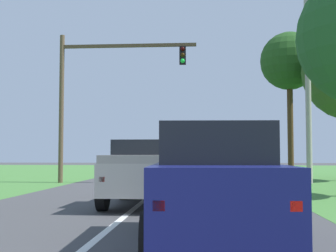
{
  "coord_description": "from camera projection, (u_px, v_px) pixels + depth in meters",
  "views": [
    {
      "loc": [
        1.82,
        -2.02,
        1.48
      ],
      "look_at": [
        0.58,
        14.81,
        2.48
      ],
      "focal_mm": 49.41,
      "sensor_mm": 36.0,
      "label": 1
    }
  ],
  "objects": [
    {
      "name": "utility_pole_right",
      "position": [
        308.0,
        87.0,
        22.86
      ],
      "size": [
        0.28,
        0.28,
        9.56
      ],
      "primitive_type": "cylinder",
      "color": "#9E998E",
      "rests_on": "ground_plane"
    },
    {
      "name": "keep_moving_sign",
      "position": [
        271.0,
        154.0,
        21.52
      ],
      "size": [
        0.6,
        0.09,
        2.26
      ],
      "color": "gray",
      "rests_on": "ground_plane"
    },
    {
      "name": "red_suv_near",
      "position": [
        213.0,
        182.0,
        7.56
      ],
      "size": [
        2.25,
        4.69,
        1.93
      ],
      "color": "navy",
      "rests_on": "ground_plane"
    },
    {
      "name": "pickup_truck_lead",
      "position": [
        149.0,
        172.0,
        13.2
      ],
      "size": [
        2.32,
        4.85,
        1.85
      ],
      "color": "#B7B2A8",
      "rests_on": "ground_plane"
    },
    {
      "name": "extra_tree_2",
      "position": [
        289.0,
        62.0,
        28.71
      ],
      "size": [
        3.6,
        3.6,
        9.03
      ],
      "color": "#4C351E",
      "rests_on": "ground_plane"
    },
    {
      "name": "ground_plane",
      "position": [
        138.0,
        206.0,
        13.03
      ],
      "size": [
        120.0,
        120.0,
        0.0
      ],
      "primitive_type": "plane",
      "color": "#424244"
    },
    {
      "name": "traffic_light",
      "position": [
        96.0,
        85.0,
        23.45
      ],
      "size": [
        7.0,
        0.4,
        7.55
      ],
      "color": "brown",
      "rests_on": "ground_plane"
    }
  ]
}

